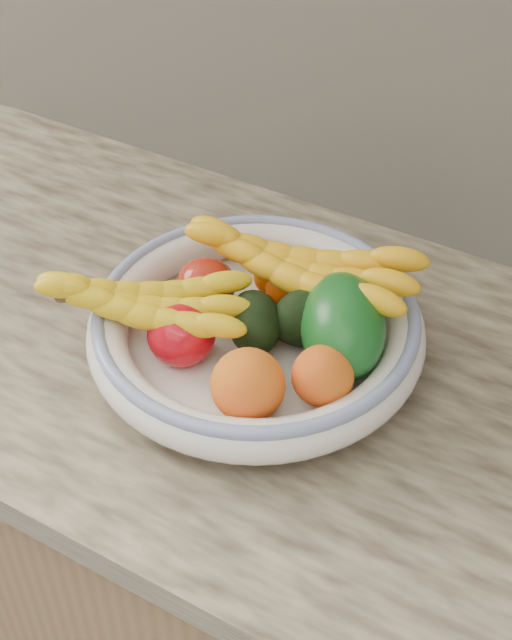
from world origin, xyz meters
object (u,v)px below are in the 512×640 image
object	(u,v)px
fruit_bowl	(256,327)
green_mango	(343,326)
banana_bunch_back	(298,272)
banana_bunch_front	(144,308)

from	to	relation	value
fruit_bowl	green_mango	world-z (taller)	green_mango
banana_bunch_back	banana_bunch_front	size ratio (longest dim) A/B	1.19
green_mango	banana_bunch_back	distance (m)	0.09
green_mango	banana_bunch_back	bearing A→B (deg)	118.02
banana_bunch_back	fruit_bowl	bearing A→B (deg)	-109.61
green_mango	banana_bunch_front	world-z (taller)	green_mango
fruit_bowl	banana_bunch_front	world-z (taller)	banana_bunch_front
fruit_bowl	green_mango	bearing A→B (deg)	14.09
green_mango	banana_bunch_back	world-z (taller)	green_mango
fruit_bowl	banana_bunch_back	distance (m)	0.08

